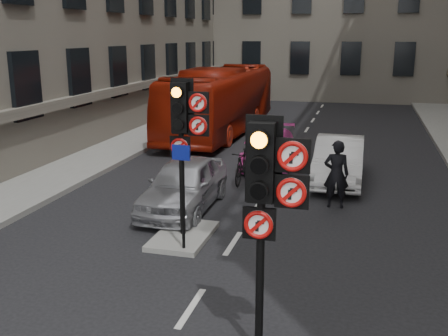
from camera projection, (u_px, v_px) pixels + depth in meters
The scene contains 11 objects.
pavement_left at pixel (97, 155), 20.26m from camera, with size 3.00×50.00×0.16m, color gray.
centre_island at pixel (183, 236), 12.21m from camera, with size 1.20×2.00×0.12m, color gray.
signal_near at pixel (268, 189), 7.16m from camera, with size 0.91×0.40×3.58m.
signal_far at pixel (184, 124), 11.52m from camera, with size 0.91×0.40×3.58m.
car_silver at pixel (184, 184), 14.09m from camera, with size 1.65×4.10×1.40m, color #ADAEB5.
car_white at pixel (339, 160), 16.76m from camera, with size 1.49×4.27×1.41m, color silver.
car_pink at pixel (270, 148), 19.01m from camera, with size 1.72×4.24×1.23m, color #EA44B0.
bus_red at pixel (221, 101), 24.67m from camera, with size 2.61×11.14×3.10m, color maroon.
motorcycle at pixel (242, 166), 16.68m from camera, with size 0.50×1.79×1.07m, color black.
motorcyclist at pixel (336, 174), 14.19m from camera, with size 0.68×0.45×1.87m, color black.
info_sign at pixel (182, 183), 10.98m from camera, with size 0.40×0.13×2.29m.
Camera 1 is at (2.69, -5.79, 4.65)m, focal length 42.00 mm.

